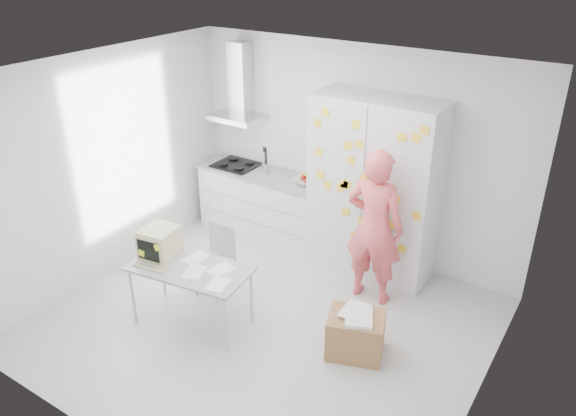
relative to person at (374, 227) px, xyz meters
The scene contains 10 objects.
floor 1.61m from the person, 123.78° to the right, with size 4.50×4.00×0.02m, color silver.
walls 0.94m from the person, 152.69° to the right, with size 4.52×4.01×2.70m.
ceiling 2.22m from the person, 123.78° to the right, with size 4.50×4.00×0.02m, color white.
counter_run 2.07m from the person, 162.76° to the left, with size 1.84×0.63×1.28m.
range_hood 2.71m from the person, 162.86° to the left, with size 0.70×0.48×1.01m.
tall_cabinet 0.67m from the person, 116.44° to the left, with size 1.50×0.68×2.20m.
person is the anchor object (origin of this frame).
desk 2.23m from the person, 138.48° to the right, with size 1.35×0.80×1.02m.
chair 1.83m from the person, 151.03° to the right, with size 0.38×0.38×0.85m.
cardboard_box 1.23m from the person, 72.70° to the right, with size 0.66×0.59×0.48m.
Camera 1 is at (2.91, -3.99, 3.83)m, focal length 35.00 mm.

